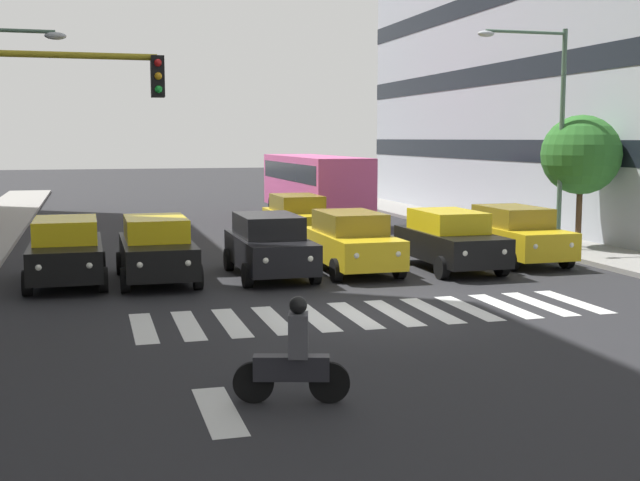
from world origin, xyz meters
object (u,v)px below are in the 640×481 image
(car_3, at_px, (269,245))
(street_lamp_left, at_px, (548,115))
(traffic_light_gantry, at_px, (19,147))
(car_row2_0, at_px, (298,218))
(motorcycle_with_rider, at_px, (294,359))
(car_2, at_px, (351,241))
(car_1, at_px, (449,240))
(car_5, at_px, (66,251))
(bus_behind_traffic, at_px, (314,181))
(car_4, at_px, (157,249))
(car_0, at_px, (514,234))
(street_tree_1, at_px, (581,155))

(car_3, height_order, street_lamp_left, street_lamp_left)
(car_3, relative_size, traffic_light_gantry, 0.81)
(car_row2_0, bearing_deg, motorcycle_with_rider, 75.61)
(motorcycle_with_rider, bearing_deg, car_2, -111.89)
(street_lamp_left, bearing_deg, car_2, 14.16)
(traffic_light_gantry, bearing_deg, car_2, -142.29)
(car_1, distance_m, car_row2_0, 8.11)
(car_5, xyz_separation_m, traffic_light_gantry, (0.55, 6.61, 2.76))
(bus_behind_traffic, height_order, traffic_light_gantry, traffic_light_gantry)
(car_3, relative_size, motorcycle_with_rider, 2.67)
(street_lamp_left, bearing_deg, car_row2_0, -37.69)
(motorcycle_with_rider, bearing_deg, car_1, -124.53)
(car_3, distance_m, car_4, 3.06)
(car_row2_0, relative_size, motorcycle_with_rider, 2.67)
(traffic_light_gantry, bearing_deg, motorcycle_with_rider, 130.99)
(car_row2_0, relative_size, street_lamp_left, 0.62)
(motorcycle_with_rider, height_order, traffic_light_gantry, traffic_light_gantry)
(car_4, distance_m, car_5, 2.33)
(car_0, relative_size, traffic_light_gantry, 0.81)
(car_1, relative_size, car_4, 1.00)
(car_4, height_order, motorcycle_with_rider, car_4)
(motorcycle_with_rider, relative_size, traffic_light_gantry, 0.30)
(car_0, height_order, car_2, same)
(car_4, relative_size, street_lamp_left, 0.62)
(car_5, bearing_deg, car_1, 177.16)
(traffic_light_gantry, relative_size, street_tree_1, 1.24)
(car_4, distance_m, car_row2_0, 9.37)
(car_3, relative_size, car_4, 1.00)
(bus_behind_traffic, bearing_deg, motorcycle_with_rider, 74.06)
(car_0, distance_m, car_5, 13.22)
(car_row2_0, xyz_separation_m, bus_behind_traffic, (-2.61, -7.29, 0.97))
(car_3, bearing_deg, bus_behind_traffic, -109.81)
(car_0, xyz_separation_m, car_5, (13.21, 0.22, 0.00))
(car_2, height_order, street_tree_1, street_tree_1)
(car_2, relative_size, car_row2_0, 1.00)
(traffic_light_gantry, bearing_deg, car_1, -151.59)
(car_4, bearing_deg, street_lamp_left, -171.39)
(car_3, bearing_deg, car_5, -3.72)
(car_2, bearing_deg, street_lamp_left, -165.84)
(street_lamp_left, xyz_separation_m, street_tree_1, (-1.46, -0.25, -1.31))
(bus_behind_traffic, xyz_separation_m, street_tree_1, (-5.89, 12.49, 1.40))
(car_1, xyz_separation_m, car_5, (10.69, -0.53, 0.00))
(car_5, relative_size, bus_behind_traffic, 0.42)
(motorcycle_with_rider, relative_size, street_lamp_left, 0.23)
(car_1, relative_size, street_lamp_left, 0.62)
(car_0, bearing_deg, car_4, 2.43)
(car_5, relative_size, street_lamp_left, 0.62)
(car_1, relative_size, traffic_light_gantry, 0.81)
(car_3, distance_m, car_row2_0, 7.97)
(car_3, bearing_deg, car_0, -175.86)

